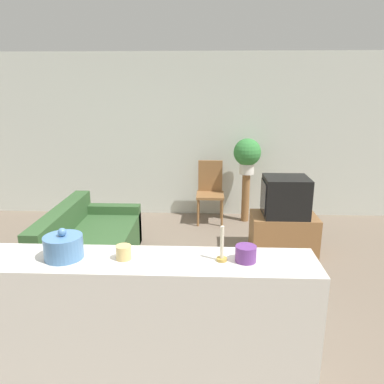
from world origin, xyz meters
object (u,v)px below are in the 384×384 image
couch (89,246)px  decorative_bowl (64,247)px  television (285,197)px  wooden_chair (210,189)px  potted_plant (247,154)px

couch → decorative_bowl: bearing=-75.7°
television → decorative_bowl: size_ratio=2.24×
couch → wooden_chair: bearing=49.5°
television → decorative_bowl: 3.11m
wooden_chair → potted_plant: (0.58, 0.02, 0.58)m
television → potted_plant: (-0.37, 1.28, 0.33)m
television → potted_plant: potted_plant is taller
couch → potted_plant: bearing=40.4°
television → wooden_chair: 1.60m
television → wooden_chair: bearing=127.0°
television → potted_plant: size_ratio=1.00×
couch → television: (2.43, 0.48, 0.52)m
couch → television: size_ratio=2.94×
couch → wooden_chair: (1.48, 1.74, 0.27)m
potted_plant → decorative_bowl: bearing=-113.1°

